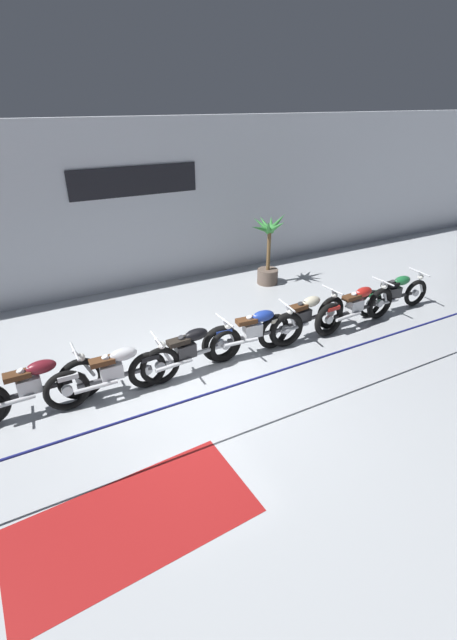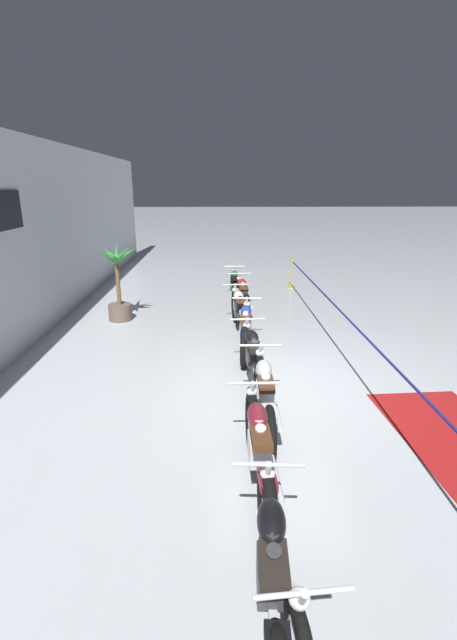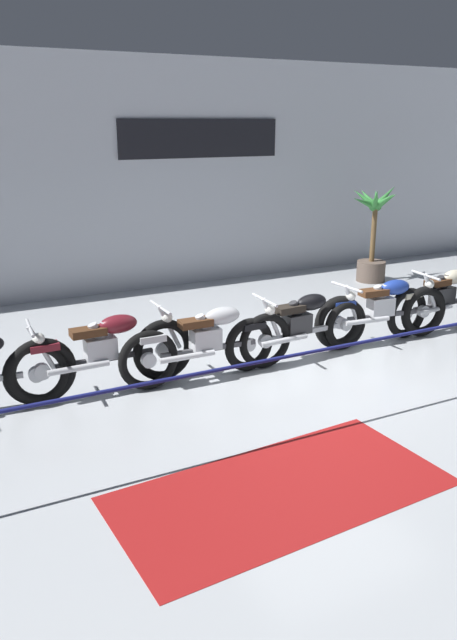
{
  "view_description": "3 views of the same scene",
  "coord_description": "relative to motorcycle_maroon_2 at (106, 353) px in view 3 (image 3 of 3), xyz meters",
  "views": [
    {
      "loc": [
        -2.49,
        -5.68,
        4.59
      ],
      "look_at": [
        0.85,
        0.57,
        0.89
      ],
      "focal_mm": 24.0,
      "sensor_mm": 36.0,
      "label": 1
    },
    {
      "loc": [
        -6.55,
        1.09,
        3.21
      ],
      "look_at": [
        0.97,
        0.91,
        0.82
      ],
      "focal_mm": 24.0,
      "sensor_mm": 36.0,
      "label": 2
    },
    {
      "loc": [
        -4.42,
        -6.06,
        3.07
      ],
      "look_at": [
        -0.73,
        1.22,
        0.46
      ],
      "focal_mm": 35.0,
      "sensor_mm": 36.0,
      "label": 3
    }
  ],
  "objects": [
    {
      "name": "motorcycle_blue_5",
      "position": [
        4.05,
        -0.11,
        -0.01
      ],
      "size": [
        2.21,
        0.62,
        0.96
      ],
      "color": "black",
      "rests_on": "ground"
    },
    {
      "name": "floor_banner",
      "position": [
        0.74,
        -2.74,
        -0.48
      ],
      "size": [
        3.03,
        1.6,
        0.01
      ],
      "primitive_type": "cube",
      "rotation": [
        0.0,
        0.0,
        0.06
      ],
      "color": "maroon",
      "rests_on": "ground"
    },
    {
      "name": "back_wall",
      "position": [
        2.62,
        4.45,
        1.61
      ],
      "size": [
        28.0,
        0.29,
        4.2
      ],
      "color": "silver",
      "rests_on": "ground"
    },
    {
      "name": "motorcycle_maroon_2",
      "position": [
        0.0,
        0.0,
        0.0
      ],
      "size": [
        2.25,
        0.62,
        0.97
      ],
      "color": "black",
      "rests_on": "ground"
    },
    {
      "name": "motorcycle_black_4",
      "position": [
        2.62,
        -0.14,
        -0.03
      ],
      "size": [
        2.3,
        0.62,
        0.93
      ],
      "color": "black",
      "rests_on": "ground"
    },
    {
      "name": "ground_plane",
      "position": [
        2.62,
        -0.67,
        -0.49
      ],
      "size": [
        120.0,
        120.0,
        0.0
      ],
      "primitive_type": "plane",
      "color": "#B2B7BC"
    },
    {
      "name": "stanchion_far_left",
      "position": [
        1.1,
        -1.93,
        0.28
      ],
      "size": [
        13.9,
        0.28,
        1.05
      ],
      "color": "gold",
      "rests_on": "ground"
    },
    {
      "name": "motorcycle_silver_3",
      "position": [
        1.26,
        -0.19,
        -0.01
      ],
      "size": [
        2.32,
        0.62,
        0.95
      ],
      "color": "black",
      "rests_on": "ground"
    },
    {
      "name": "motorcycle_cream_6",
      "position": [
        5.3,
        -0.05,
        -0.01
      ],
      "size": [
        2.34,
        0.62,
        0.96
      ],
      "color": "black",
      "rests_on": "ground"
    },
    {
      "name": "potted_palm_left_of_row",
      "position": [
        6.25,
        2.85,
        0.4
      ],
      "size": [
        1.24,
        0.98,
        1.93
      ],
      "color": "brown",
      "rests_on": "ground"
    }
  ]
}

